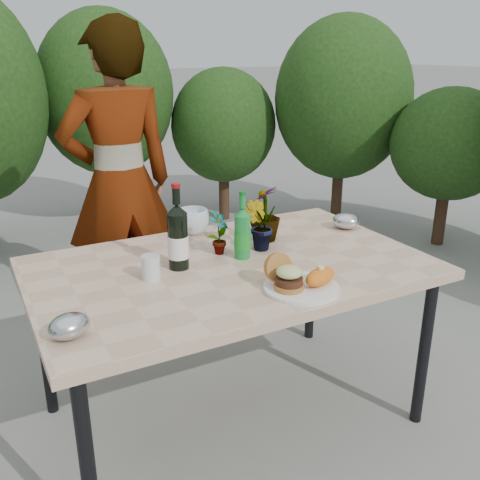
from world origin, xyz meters
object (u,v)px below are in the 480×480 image
dinner_plate (301,288)px  person (119,184)px  wine_bottle (178,238)px  patio_table (231,277)px

dinner_plate → person: (-0.27, 1.41, 0.12)m
wine_bottle → person: (0.05, 1.01, -0.00)m
patio_table → dinner_plate: (0.12, -0.34, 0.06)m
patio_table → person: (-0.15, 1.07, 0.18)m
patio_table → person: 1.09m
patio_table → dinner_plate: bearing=-71.4°
wine_bottle → person: person is taller
patio_table → person: person is taller
patio_table → person: bearing=98.1°
dinner_plate → wine_bottle: 0.53m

